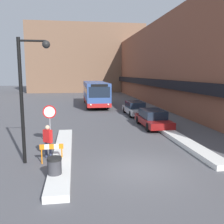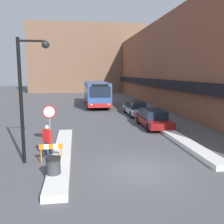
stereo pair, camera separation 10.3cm
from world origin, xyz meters
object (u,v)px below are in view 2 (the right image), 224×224
(pedestrian, at_px, (47,138))
(street_lamp, at_px, (27,86))
(parked_car_back, at_px, (136,108))
(trash_bin, at_px, (54,169))
(city_bus, at_px, (96,93))
(construction_barricade, at_px, (51,150))
(stop_sign, at_px, (49,117))
(parked_car_front, at_px, (153,118))

(pedestrian, bearing_deg, street_lamp, -108.11)
(parked_car_back, bearing_deg, trash_bin, -114.85)
(city_bus, xyz_separation_m, parked_car_back, (3.39, -8.04, -0.99))
(city_bus, bearing_deg, street_lamp, -103.07)
(construction_barricade, bearing_deg, stop_sign, 96.42)
(city_bus, bearing_deg, stop_sign, -102.79)
(city_bus, height_order, trash_bin, city_bus)
(construction_barricade, bearing_deg, city_bus, 79.65)
(city_bus, distance_m, construction_barricade, 21.49)
(city_bus, bearing_deg, parked_car_front, -76.37)
(stop_sign, height_order, street_lamp, street_lamp)
(parked_car_front, height_order, pedestrian, pedestrian)
(city_bus, relative_size, stop_sign, 4.47)
(trash_bin, xyz_separation_m, construction_barricade, (-0.28, 1.97, 0.19))
(parked_car_front, relative_size, trash_bin, 5.05)
(city_bus, height_order, construction_barricade, city_bus)
(city_bus, height_order, parked_car_front, city_bus)
(parked_car_back, relative_size, trash_bin, 5.09)
(parked_car_front, xyz_separation_m, trash_bin, (-6.97, -9.10, -0.22))
(stop_sign, height_order, trash_bin, stop_sign)
(parked_car_back, relative_size, stop_sign, 1.98)
(construction_barricade, bearing_deg, parked_car_front, 44.54)
(stop_sign, distance_m, construction_barricade, 3.00)
(pedestrian, xyz_separation_m, trash_bin, (0.51, -2.69, -0.55))
(parked_car_front, bearing_deg, construction_barricade, -135.46)
(street_lamp, height_order, construction_barricade, street_lamp)
(parked_car_back, distance_m, stop_sign, 12.83)
(parked_car_front, distance_m, trash_bin, 11.47)
(parked_car_front, relative_size, pedestrian, 2.80)
(trash_bin, bearing_deg, street_lamp, 119.66)
(city_bus, height_order, pedestrian, city_bus)
(parked_car_front, xyz_separation_m, parked_car_back, (0.00, 5.95, 0.00))
(pedestrian, bearing_deg, trash_bin, -39.50)
(parked_car_front, distance_m, construction_barricade, 10.17)
(pedestrian, distance_m, trash_bin, 2.80)
(parked_car_back, relative_size, pedestrian, 2.82)
(parked_car_front, distance_m, parked_car_back, 5.95)
(trash_bin, distance_m, construction_barricade, 2.00)
(trash_bin, bearing_deg, city_bus, 81.19)
(city_bus, bearing_deg, pedestrian, -101.34)
(stop_sign, bearing_deg, trash_bin, -82.93)
(parked_car_back, distance_m, construction_barricade, 14.95)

